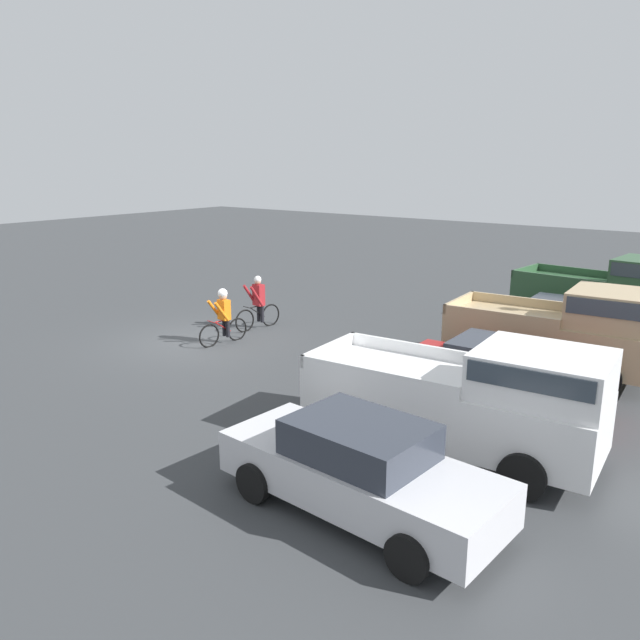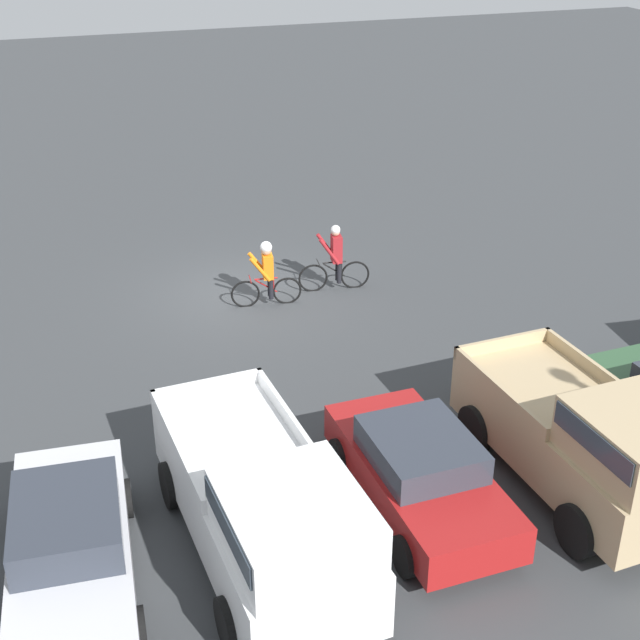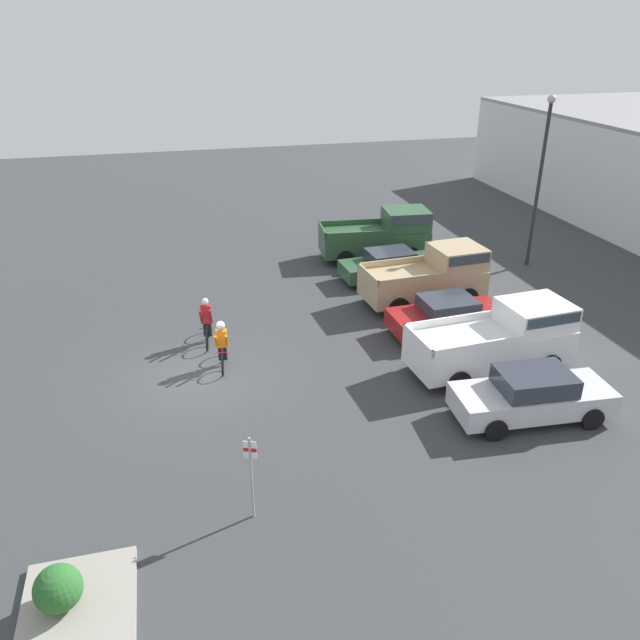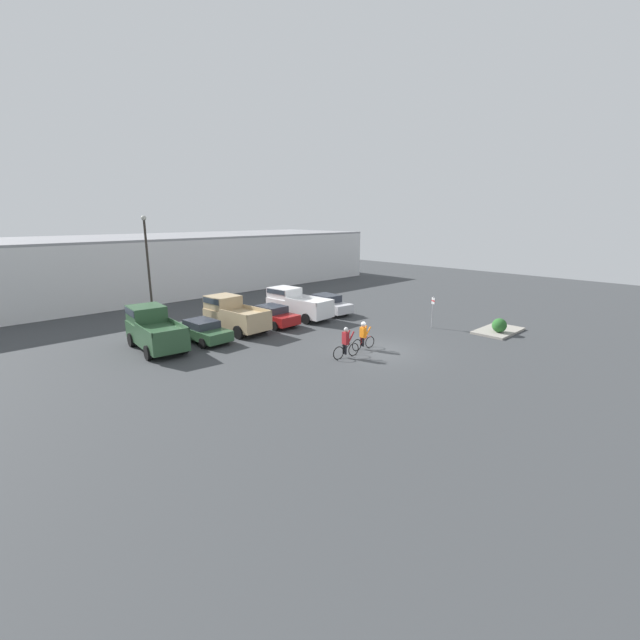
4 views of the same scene
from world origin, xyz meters
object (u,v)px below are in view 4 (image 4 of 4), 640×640
at_px(pickup_truck_0, 153,328).
at_px(fire_lane_sign, 433,309).
at_px(cyclist_1, 346,343).
at_px(lamppost, 148,262).
at_px(sedan_2, 326,304).
at_px(pickup_truck_1, 233,314).
at_px(sedan_1, 272,315).
at_px(cyclist_0, 363,335).
at_px(pickup_truck_2, 295,303).
at_px(sedan_0, 202,330).
at_px(shrub, 499,325).

bearing_deg(pickup_truck_0, fire_lane_sign, -29.18).
xyz_separation_m(cyclist_1, lamppost, (-4.18, 15.43, 3.58)).
height_order(pickup_truck_0, sedan_2, pickup_truck_0).
distance_m(pickup_truck_1, fire_lane_sign, 13.78).
xyz_separation_m(sedan_1, lamppost, (-5.71, 6.85, 3.71)).
bearing_deg(sedan_1, cyclist_0, -87.67).
distance_m(cyclist_1, fire_lane_sign, 9.13).
xyz_separation_m(pickup_truck_1, sedan_2, (8.43, -0.58, -0.44)).
relative_size(pickup_truck_2, cyclist_1, 3.01).
bearing_deg(pickup_truck_0, sedan_1, -3.52).
relative_size(pickup_truck_2, fire_lane_sign, 2.45).
bearing_deg(sedan_0, pickup_truck_2, 5.12).
relative_size(cyclist_1, lamppost, 0.24).
relative_size(lamppost, shrub, 8.20).
height_order(pickup_truck_0, sedan_0, pickup_truck_0).
bearing_deg(sedan_2, pickup_truck_1, 176.09).
bearing_deg(cyclist_0, sedan_2, 57.65).
xyz_separation_m(sedan_1, cyclist_0, (0.34, -8.25, 0.15)).
distance_m(pickup_truck_1, shrub, 17.79).
height_order(cyclist_1, shrub, cyclist_1).
xyz_separation_m(pickup_truck_0, fire_lane_sign, (15.94, -8.90, 0.15)).
bearing_deg(sedan_2, shrub, -73.79).
relative_size(sedan_0, sedan_2, 0.95).
bearing_deg(pickup_truck_1, sedan_1, -12.66).
distance_m(pickup_truck_0, pickup_truck_1, 5.53).
bearing_deg(pickup_truck_0, cyclist_0, -45.25).
height_order(pickup_truck_0, cyclist_1, pickup_truck_0).
bearing_deg(lamppost, sedan_0, -89.09).
bearing_deg(sedan_2, pickup_truck_0, 178.13).
distance_m(sedan_0, sedan_1, 5.60).
distance_m(lamppost, shrub, 24.69).
height_order(cyclist_0, shrub, cyclist_0).
relative_size(fire_lane_sign, lamppost, 0.29).
height_order(sedan_0, shrub, sedan_0).
distance_m(sedan_2, fire_lane_sign, 8.70).
relative_size(sedan_2, cyclist_0, 2.70).
height_order(sedan_0, sedan_1, sedan_1).
relative_size(pickup_truck_2, shrub, 5.87).
relative_size(cyclist_0, shrub, 1.85).
bearing_deg(lamppost, sedan_1, -50.20).
bearing_deg(pickup_truck_0, pickup_truck_1, 1.25).
relative_size(cyclist_0, cyclist_1, 0.95).
xyz_separation_m(pickup_truck_0, sedan_0, (2.76, -0.65, -0.53)).
bearing_deg(sedan_2, cyclist_0, -122.35).
height_order(fire_lane_sign, shrub, fire_lane_sign).
relative_size(pickup_truck_0, lamppost, 0.69).
xyz_separation_m(sedan_2, fire_lane_sign, (1.98, -8.45, 0.61)).
relative_size(sedan_0, lamppost, 0.58).
bearing_deg(sedan_1, pickup_truck_2, 12.42).
xyz_separation_m(fire_lane_sign, lamppost, (-13.30, 15.24, 3.08)).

